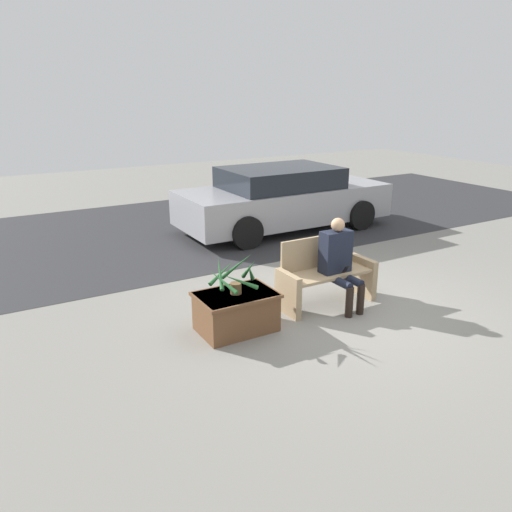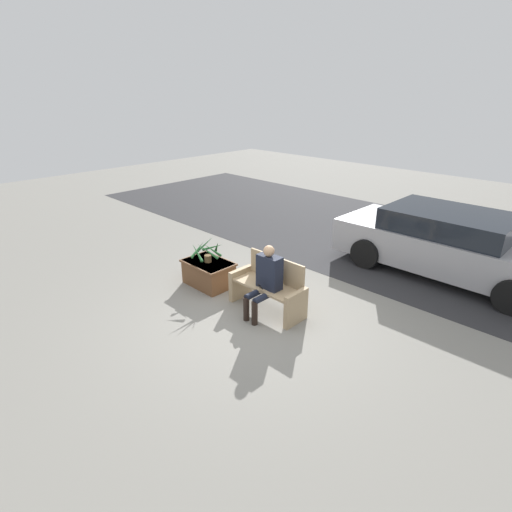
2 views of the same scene
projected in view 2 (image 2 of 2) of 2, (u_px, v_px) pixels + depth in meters
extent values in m
plane|color=gray|center=(255.00, 317.00, 6.85)|extent=(30.00, 30.00, 0.00)
cube|color=#2D2D30|center=(397.00, 241.00, 10.31)|extent=(20.00, 6.00, 0.01)
cube|color=tan|center=(241.00, 283.00, 7.41)|extent=(0.09, 0.53, 0.58)
cube|color=tan|center=(296.00, 308.00, 6.57)|extent=(0.09, 0.53, 0.58)
cube|color=tan|center=(267.00, 286.00, 6.93)|extent=(1.23, 0.49, 0.04)
cube|color=tan|center=(276.00, 269.00, 6.99)|extent=(1.23, 0.04, 0.46)
cube|color=black|center=(269.00, 272.00, 6.72)|extent=(0.43, 0.22, 0.59)
sphere|color=tan|center=(269.00, 251.00, 6.56)|extent=(0.19, 0.19, 0.19)
cylinder|color=black|center=(256.00, 293.00, 6.76)|extent=(0.11, 0.46, 0.11)
cylinder|color=black|center=(264.00, 297.00, 6.64)|extent=(0.11, 0.46, 0.11)
cylinder|color=black|center=(246.00, 309.00, 6.70)|extent=(0.10, 0.10, 0.42)
cylinder|color=black|center=(255.00, 313.00, 6.57)|extent=(0.10, 0.10, 0.42)
cube|color=black|center=(260.00, 287.00, 6.64)|extent=(0.07, 0.09, 0.12)
cube|color=brown|center=(209.00, 273.00, 7.91)|extent=(0.93, 0.63, 0.50)
cube|color=brown|center=(208.00, 263.00, 7.82)|extent=(0.98, 0.68, 0.04)
cylinder|color=brown|center=(208.00, 259.00, 7.79)|extent=(0.14, 0.14, 0.14)
cone|color=#26602D|center=(213.00, 250.00, 7.57)|extent=(0.09, 0.40, 0.36)
cone|color=#26602D|center=(217.00, 247.00, 7.74)|extent=(0.37, 0.25, 0.35)
cone|color=#26602D|center=(213.00, 247.00, 7.92)|extent=(0.45, 0.24, 0.22)
cone|color=#26602D|center=(204.00, 245.00, 7.86)|extent=(0.19, 0.41, 0.33)
cone|color=#26602D|center=(198.00, 249.00, 7.82)|extent=(0.20, 0.46, 0.22)
cone|color=#26602D|center=(197.00, 252.00, 7.62)|extent=(0.46, 0.17, 0.26)
cone|color=#26602D|center=(208.00, 251.00, 7.53)|extent=(0.29, 0.35, 0.35)
cube|color=#99999E|center=(450.00, 249.00, 8.26)|extent=(4.58, 1.80, 0.72)
cube|color=black|center=(449.00, 221.00, 8.11)|extent=(2.38, 1.66, 0.43)
cylinder|color=black|center=(365.00, 254.00, 8.67)|extent=(0.64, 0.18, 0.64)
cylinder|color=black|center=(403.00, 234.00, 9.86)|extent=(0.64, 0.18, 0.64)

